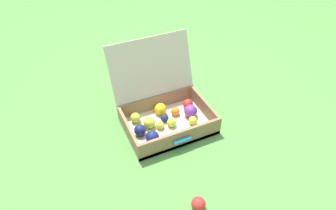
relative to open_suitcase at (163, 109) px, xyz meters
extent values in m
plane|color=#569342|center=(-0.03, -0.09, -0.10)|extent=(16.00, 16.00, 0.00)
cube|color=beige|center=(0.00, -0.06, -0.09)|extent=(0.53, 0.37, 0.03)
cube|color=olive|center=(-0.25, -0.06, -0.04)|extent=(0.02, 0.37, 0.13)
cube|color=olive|center=(0.26, -0.06, -0.04)|extent=(0.02, 0.37, 0.13)
cube|color=olive|center=(0.00, -0.24, -0.04)|extent=(0.50, 0.02, 0.13)
cube|color=olive|center=(0.00, 0.11, -0.04)|extent=(0.50, 0.02, 0.13)
cube|color=beige|center=(0.00, 0.19, 0.20)|extent=(0.53, 0.15, 0.36)
cube|color=teal|center=(0.00, -0.26, -0.03)|extent=(0.11, 0.02, 0.02)
sphere|color=yellow|center=(0.00, 0.05, -0.04)|extent=(0.08, 0.08, 0.08)
sphere|color=navy|center=(-0.14, -0.16, -0.04)|extent=(0.08, 0.08, 0.08)
sphere|color=navy|center=(-0.19, -0.08, -0.04)|extent=(0.07, 0.07, 0.07)
sphere|color=purple|center=(0.17, -0.05, -0.04)|extent=(0.08, 0.08, 0.08)
sphere|color=navy|center=(0.00, -0.03, -0.05)|extent=(0.05, 0.05, 0.05)
sphere|color=#CCDB38|center=(-0.06, -0.08, -0.05)|extent=(0.05, 0.05, 0.05)
sphere|color=#CCDB38|center=(0.15, -0.13, -0.05)|extent=(0.05, 0.05, 0.05)
sphere|color=red|center=(0.19, 0.03, -0.05)|extent=(0.07, 0.07, 0.07)
sphere|color=#CCDB38|center=(-0.17, 0.04, -0.05)|extent=(0.06, 0.06, 0.06)
sphere|color=orange|center=(0.08, 0.00, -0.05)|extent=(0.06, 0.06, 0.06)
sphere|color=#CCDB38|center=(-0.11, -0.04, -0.04)|extent=(0.07, 0.07, 0.07)
sphere|color=#CCDB38|center=(0.02, -0.08, -0.05)|extent=(0.06, 0.06, 0.06)
sphere|color=red|center=(-0.10, -0.64, -0.07)|extent=(0.07, 0.07, 0.07)
camera|label=1|loc=(-0.57, -1.30, 1.23)|focal=32.16mm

